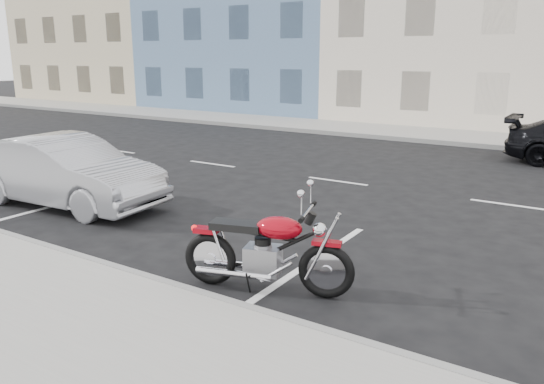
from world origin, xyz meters
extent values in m
plane|color=black|center=(0.00, 0.00, 0.00)|extent=(120.00, 120.00, 0.00)
cube|color=gray|center=(-5.00, 8.70, 0.07)|extent=(80.00, 3.40, 0.15)
cube|color=gray|center=(-5.00, 7.00, 0.08)|extent=(80.00, 0.12, 0.16)
cube|color=#C5B491|center=(-26.00, 16.30, 6.00)|extent=(12.00, 12.00, 12.00)
torus|color=black|center=(1.53, -5.77, 0.35)|extent=(0.74, 0.33, 0.74)
torus|color=black|center=(0.01, -6.24, 0.35)|extent=(0.74, 0.33, 0.74)
cube|color=#950510|center=(1.53, -5.77, 0.74)|extent=(0.40, 0.24, 0.05)
cube|color=#950510|center=(-0.04, -6.25, 0.76)|extent=(0.37, 0.26, 0.07)
cube|color=gray|center=(0.72, -6.02, 0.42)|extent=(0.54, 0.45, 0.37)
ellipsoid|color=#950510|center=(0.93, -5.96, 0.88)|extent=(0.70, 0.54, 0.30)
cube|color=black|center=(0.37, -6.12, 0.86)|extent=(0.73, 0.47, 0.10)
cylinder|color=silver|center=(1.29, -5.85, 1.13)|extent=(0.26, 0.75, 0.04)
sphere|color=silver|center=(1.43, -5.80, 0.90)|extent=(0.19, 0.19, 0.19)
cylinder|color=silver|center=(0.42, -6.27, 0.24)|extent=(1.02, 0.39, 0.09)
cylinder|color=silver|center=(0.33, -5.98, 0.24)|extent=(1.02, 0.39, 0.09)
cylinder|color=silver|center=(1.48, -5.79, 0.68)|extent=(0.42, 0.17, 0.87)
cylinder|color=black|center=(0.95, -5.95, 0.60)|extent=(0.86, 0.31, 0.54)
imported|color=#A1A2A8|center=(-5.78, -5.02, 0.72)|extent=(4.49, 1.84, 1.45)
camera|label=1|loc=(3.56, -11.69, 3.05)|focal=35.00mm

